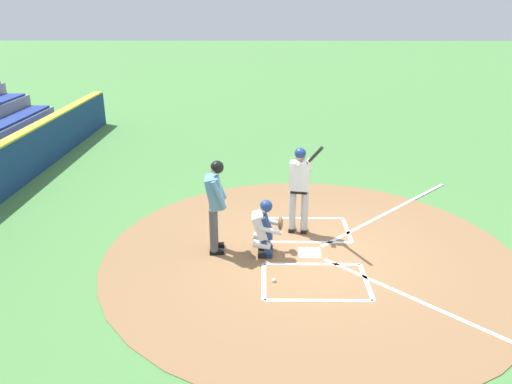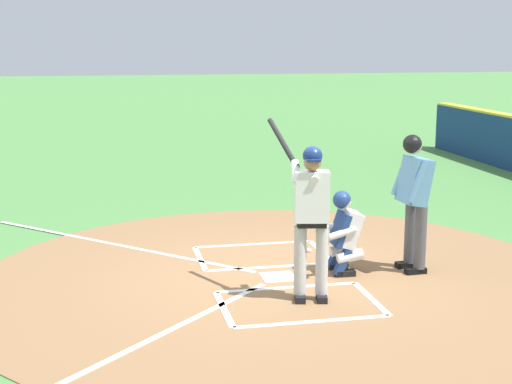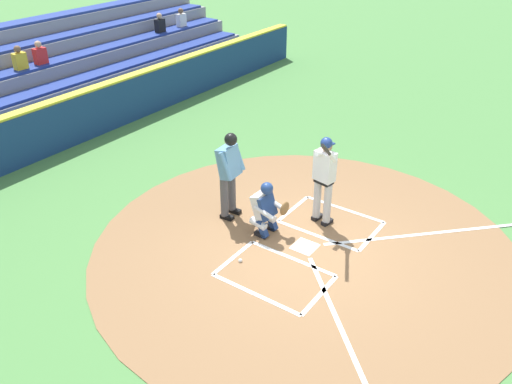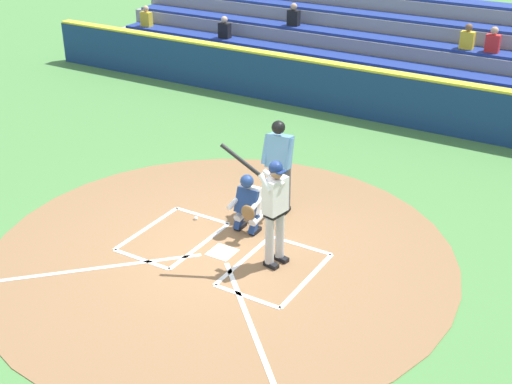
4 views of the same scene
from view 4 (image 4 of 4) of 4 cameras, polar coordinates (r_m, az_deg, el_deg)
ground_plane at (r=11.92m, az=-2.81°, el=-5.05°), size 120.00×120.00×0.00m
dirt_circle at (r=11.92m, az=-2.81°, el=-5.02°), size 8.00×8.00×0.01m
home_plate_and_chalk at (r=11.31m, az=-5.30°, el=-6.97°), size 7.93×4.91×0.01m
batter at (r=11.08m, az=1.52°, el=-1.11°), size 1.03×0.58×2.13m
catcher at (r=12.28m, az=-0.66°, el=-0.86°), size 0.59×0.61×1.13m
plate_umpire at (r=12.77m, az=1.93°, el=2.67°), size 0.60×0.44×1.86m
baseball at (r=12.96m, az=-5.00°, el=-2.18°), size 0.07×0.07×0.07m
backstop_wall at (r=17.79m, az=10.74°, el=7.76°), size 22.00×0.36×1.31m
bleacher_stand at (r=20.71m, az=14.13°, el=10.66°), size 20.00×4.25×2.33m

